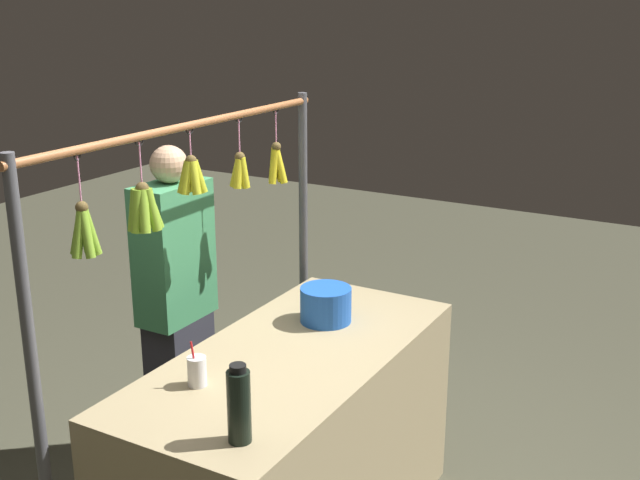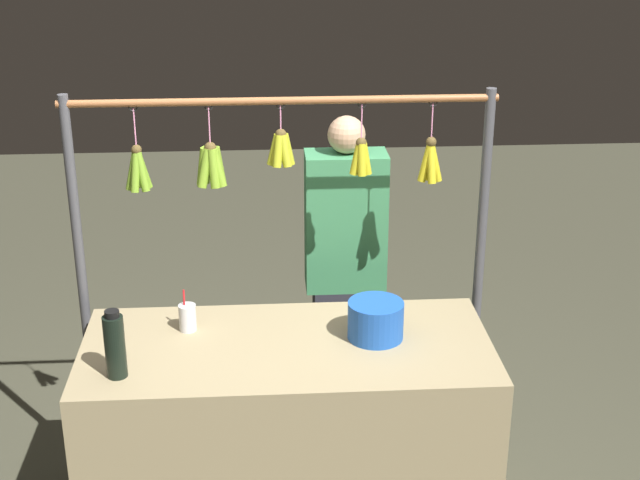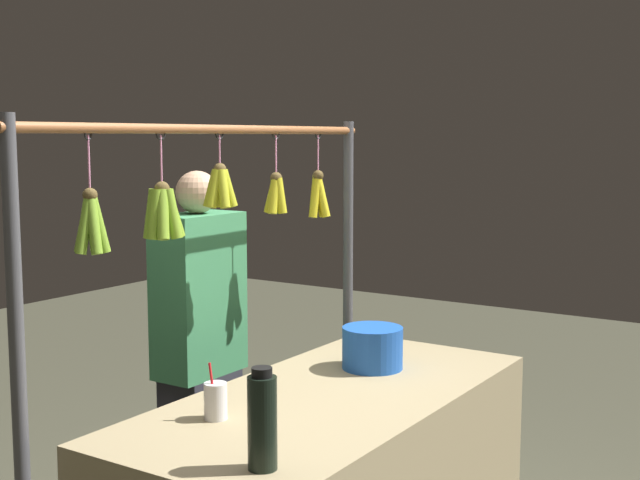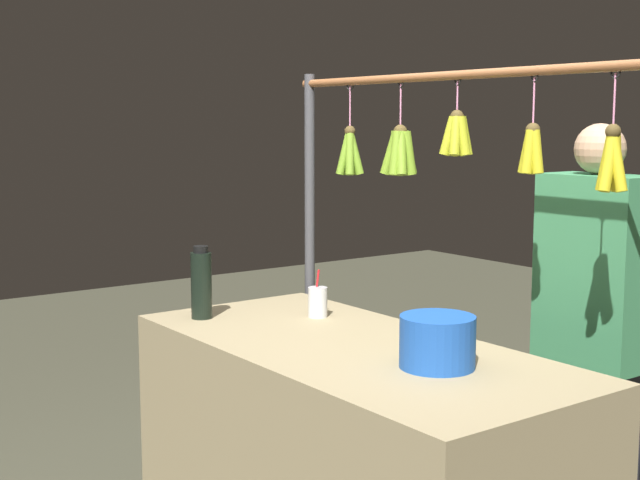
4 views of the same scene
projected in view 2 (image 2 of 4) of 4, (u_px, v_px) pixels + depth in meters
market_counter at (288, 440)px, 3.84m from camera, size 1.65×0.76×0.91m
display_rack at (277, 218)px, 3.96m from camera, size 1.83×0.14×1.84m
water_bottle at (115, 345)px, 3.39m from camera, size 0.08×0.08×0.27m
blue_bucket at (376, 320)px, 3.70m from camera, size 0.23×0.23×0.16m
drink_cup at (188, 317)px, 3.77m from camera, size 0.07×0.07×0.18m
vendor_person at (345, 280)px, 4.51m from camera, size 0.39×0.21×1.63m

